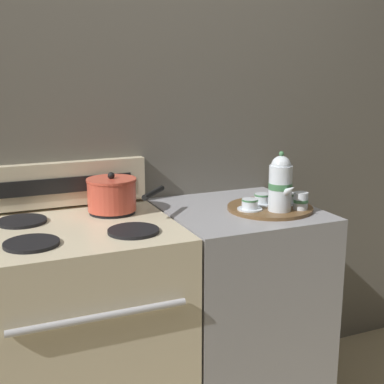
# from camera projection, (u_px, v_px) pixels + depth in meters

# --- Properties ---
(wall_back) EXTENTS (6.00, 0.05, 2.20)m
(wall_back) POSITION_uv_depth(u_px,v_px,m) (129.00, 160.00, 2.33)
(wall_back) COLOR #666056
(wall_back) RESTS_ON ground
(stove) EXTENTS (0.73, 0.66, 0.94)m
(stove) POSITION_uv_depth(u_px,v_px,m) (82.00, 342.00, 2.05)
(stove) COLOR beige
(stove) RESTS_ON ground
(control_panel) EXTENTS (0.71, 0.05, 0.18)m
(control_panel) POSITION_uv_depth(u_px,v_px,m) (60.00, 184.00, 2.18)
(control_panel) COLOR beige
(control_panel) RESTS_ON stove
(side_counter) EXTENTS (0.60, 0.63, 0.93)m
(side_counter) POSITION_uv_depth(u_px,v_px,m) (237.00, 312.00, 2.31)
(side_counter) COLOR #939399
(side_counter) RESTS_ON ground
(saucepan) EXTENTS (0.30, 0.29, 0.15)m
(saucepan) POSITION_uv_depth(u_px,v_px,m) (112.00, 194.00, 2.12)
(saucepan) COLOR #D14C38
(saucepan) RESTS_ON stove
(serving_tray) EXTENTS (0.35, 0.35, 0.01)m
(serving_tray) POSITION_uv_depth(u_px,v_px,m) (270.00, 208.00, 2.19)
(serving_tray) COLOR brown
(serving_tray) RESTS_ON side_counter
(teapot) EXTENTS (0.09, 0.15, 0.24)m
(teapot) POSITION_uv_depth(u_px,v_px,m) (281.00, 183.00, 2.10)
(teapot) COLOR silver
(teapot) RESTS_ON serving_tray
(teacup_left) EXTENTS (0.10, 0.10, 0.04)m
(teacup_left) POSITION_uv_depth(u_px,v_px,m) (262.00, 199.00, 2.22)
(teacup_left) COLOR silver
(teacup_left) RESTS_ON serving_tray
(teacup_right) EXTENTS (0.10, 0.10, 0.04)m
(teacup_right) POSITION_uv_depth(u_px,v_px,m) (250.00, 204.00, 2.13)
(teacup_right) COLOR silver
(teacup_right) RESTS_ON serving_tray
(teacup_front) EXTENTS (0.10, 0.10, 0.04)m
(teacup_front) POSITION_uv_depth(u_px,v_px,m) (288.00, 198.00, 2.23)
(teacup_front) COLOR silver
(teacup_front) RESTS_ON serving_tray
(creamer_jug) EXTENTS (0.06, 0.06, 0.07)m
(creamer_jug) POSITION_uv_depth(u_px,v_px,m) (301.00, 201.00, 2.13)
(creamer_jug) COLOR silver
(creamer_jug) RESTS_ON serving_tray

